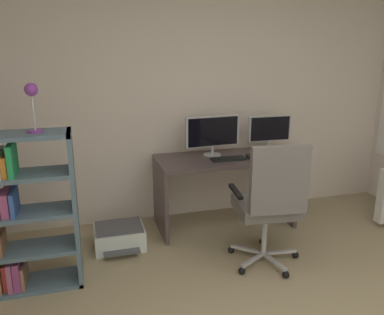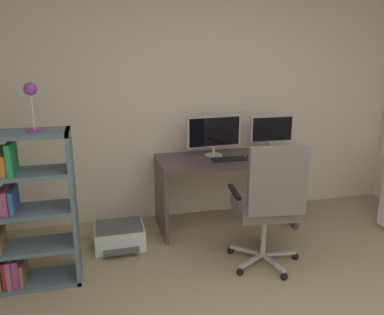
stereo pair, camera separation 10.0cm
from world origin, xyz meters
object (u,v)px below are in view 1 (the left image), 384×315
Objects in this scene: computer_mouse at (250,156)px; keyboard at (228,159)px; monitor_secondary at (269,130)px; desk_lamp at (32,99)px; monitor_main at (213,133)px; desk at (225,176)px; printer at (119,237)px; bookshelf at (9,216)px; office_chair at (271,200)px.

keyboard is at bearing -169.55° from computer_mouse.
monitor_secondary is 1.34× the size of desk_lamp.
monitor_secondary is 0.61m from keyboard.
monitor_main is at bearing 116.19° from keyboard.
desk_lamp is at bearing -155.10° from monitor_main.
computer_mouse is (-0.30, -0.20, -0.21)m from monitor_secondary.
desk is 4.07× the size of keyboard.
printer is at bearing -174.82° from keyboard.
monitor_secondary is 0.42m from computer_mouse.
bookshelf is at bearing -156.67° from computer_mouse.
monitor_main is at bearing 21.90° from bookshelf.
computer_mouse reaches higher than desk.
bookshelf is (-2.16, -0.54, -0.15)m from computer_mouse.
bookshelf reaches higher than monitor_main.
desk reaches higher than printer.
computer_mouse is 2.23m from bookshelf.
computer_mouse is at bearing 1.11° from keyboard.
monitor_main is 1.65× the size of desk_lamp.
desk is 1.13× the size of bookshelf.
desk_lamp is (-1.58, -0.73, 0.49)m from monitor_main.
desk_lamp reaches higher than monitor_secondary.
desk is 2.97× the size of monitor_secondary.
office_chair is at bearing -8.32° from desk_lamp.
bookshelf is 2.69× the size of printer.
monitor_secondary reaches higher than printer.
office_chair is (-0.46, -0.99, -0.35)m from monitor_secondary.
computer_mouse is 0.29× the size of desk_lamp.
office_chair is at bearing -30.40° from printer.
office_chair is at bearing -92.21° from computer_mouse.
printer is (-1.10, -0.10, -0.64)m from keyboard.
bookshelf is at bearing -161.78° from desk.
office_chair is 1.96m from desk_lamp.
computer_mouse is at bearing 13.98° from bookshelf.
keyboard is (0.10, -0.20, -0.23)m from monitor_main.
keyboard is 3.40× the size of computer_mouse.
monitor_secondary reaches higher than computer_mouse.
desk is 0.23m from keyboard.
desk is 13.83× the size of computer_mouse.
monitor_main reaches higher than office_chair.
monitor_secondary is at bearing 20.71° from keyboard.
computer_mouse is at bearing -30.82° from monitor_main.
desk is 0.33m from computer_mouse.
keyboard is 0.31× the size of office_chair.
computer_mouse is at bearing -146.86° from monitor_secondary.
monitor_main is 0.44m from computer_mouse.
desk_lamp is at bearing -143.17° from printer.
monitor_main is 1.23× the size of monitor_secondary.
desk_lamp is at bearing 0.11° from bookshelf.
monitor_main is at bearing 158.53° from computer_mouse.
desk_lamp is at bearing 171.68° from office_chair.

